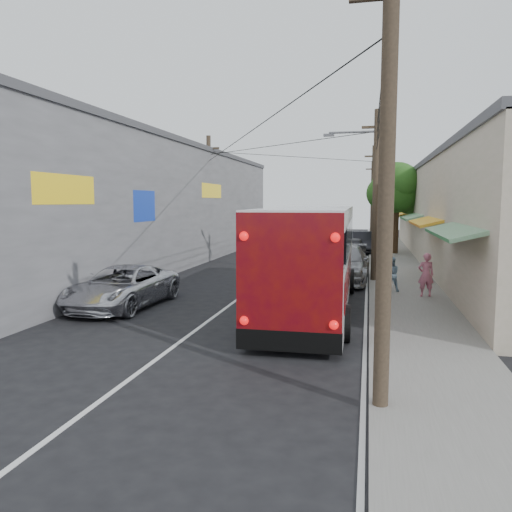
% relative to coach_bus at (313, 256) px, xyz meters
% --- Properties ---
extents(ground, '(120.00, 120.00, 0.00)m').
position_rel_coach_bus_xyz_m(ground, '(-3.00, -6.81, -1.86)').
color(ground, black).
rests_on(ground, ground).
extents(sidewalk, '(3.00, 80.00, 0.12)m').
position_rel_coach_bus_xyz_m(sidewalk, '(3.50, 13.19, -1.80)').
color(sidewalk, slate).
rests_on(sidewalk, ground).
extents(building_right, '(7.09, 40.00, 6.25)m').
position_rel_coach_bus_xyz_m(building_right, '(7.99, 15.19, 1.30)').
color(building_right, beige).
rests_on(building_right, ground).
extents(building_left, '(7.20, 36.00, 7.25)m').
position_rel_coach_bus_xyz_m(building_left, '(-11.50, 11.19, 1.80)').
color(building_left, gray).
rests_on(building_left, ground).
extents(utility_poles, '(11.80, 45.28, 8.00)m').
position_rel_coach_bus_xyz_m(utility_poles, '(0.13, 13.52, 2.27)').
color(utility_poles, '#473828').
rests_on(utility_poles, ground).
extents(street_tree, '(4.40, 4.00, 6.60)m').
position_rel_coach_bus_xyz_m(street_tree, '(3.87, 19.21, 2.82)').
color(street_tree, '#3F2B19').
rests_on(street_tree, ground).
extents(coach_bus, '(3.04, 12.49, 3.59)m').
position_rel_coach_bus_xyz_m(coach_bus, '(0.00, 0.00, 0.00)').
color(coach_bus, silver).
rests_on(coach_bus, ground).
extents(jeepney, '(2.65, 5.40, 1.48)m').
position_rel_coach_bus_xyz_m(jeepney, '(-6.69, -1.57, -1.12)').
color(jeepney, silver).
rests_on(jeepney, ground).
extents(parked_suv, '(2.50, 5.83, 1.67)m').
position_rel_coach_bus_xyz_m(parked_suv, '(0.80, 6.19, -1.02)').
color(parked_suv, gray).
rests_on(parked_suv, ground).
extents(parked_car_mid, '(1.95, 4.77, 1.62)m').
position_rel_coach_bus_xyz_m(parked_car_mid, '(0.85, 13.48, -1.05)').
color(parked_car_mid, '#29282E').
rests_on(parked_car_mid, ground).
extents(parked_car_far, '(2.02, 4.91, 1.58)m').
position_rel_coach_bus_xyz_m(parked_car_far, '(1.60, 20.19, -1.06)').
color(parked_car_far, black).
rests_on(parked_car_far, ground).
extents(pedestrian_near, '(0.68, 0.51, 1.70)m').
position_rel_coach_bus_xyz_m(pedestrian_near, '(4.14, 2.33, -0.89)').
color(pedestrian_near, '#D26F8B').
rests_on(pedestrian_near, sidewalk).
extents(pedestrian_far, '(0.77, 0.64, 1.43)m').
position_rel_coach_bus_xyz_m(pedestrian_far, '(2.87, 3.20, -1.02)').
color(pedestrian_far, '#88ACC7').
rests_on(pedestrian_far, sidewalk).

